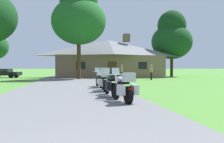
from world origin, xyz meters
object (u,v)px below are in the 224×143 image
Objects in this scene: motorcycle_silver_nearest_to_camera at (124,88)px; motorcycle_yellow_third_in_row at (104,81)px; motorcycle_silver_farthest_in_row at (100,79)px; tree_by_lodge_front at (79,15)px; parked_black_sedan_far_left at (4,73)px; motorcycle_green_second_in_row at (112,84)px; tree_right_of_lodge at (172,37)px; bystander_tan_shirt_near_lodge at (151,71)px; bystander_tan_shirt_beside_signpost at (122,71)px.

motorcycle_yellow_third_in_row is at bearing 83.82° from motorcycle_silver_nearest_to_camera.
motorcycle_silver_farthest_in_row is at bearing 91.01° from motorcycle_yellow_third_in_row.
motorcycle_yellow_third_in_row is 17.10m from tree_by_lodge_front.
tree_by_lodge_front reaches higher than parked_black_sedan_far_left.
motorcycle_green_second_in_row and motorcycle_yellow_third_in_row have the same top height.
motorcycle_silver_nearest_to_camera is 31.07m from tree_right_of_lodge.
bystander_tan_shirt_near_lodge is at bearing 52.28° from motorcycle_silver_farthest_in_row.
motorcycle_silver_nearest_to_camera is 1.23× the size of bystander_tan_shirt_near_lodge.
tree_by_lodge_front is (-1.24, 20.37, 6.77)m from motorcycle_silver_nearest_to_camera.
tree_right_of_lodge is (6.18, 9.75, 5.00)m from bystander_tan_shirt_near_lodge.
motorcycle_yellow_third_in_row reaches higher than parked_black_sedan_far_left.
motorcycle_silver_farthest_in_row is 0.21× the size of tree_right_of_lodge.
motorcycle_green_second_in_row is at bearing -144.99° from parked_black_sedan_far_left.
tree_by_lodge_front is (-1.10, 18.24, 6.77)m from motorcycle_green_second_in_row.
parked_black_sedan_far_left is at bearing -177.46° from tree_right_of_lodge.
motorcycle_silver_farthest_in_row is 12.52m from bystander_tan_shirt_near_lodge.
bystander_tan_shirt_beside_signpost is at bearing 52.92° from bystander_tan_shirt_near_lodge.
motorcycle_silver_nearest_to_camera and motorcycle_yellow_third_in_row have the same top height.
tree_right_of_lodge is (14.05, 7.43, -1.43)m from tree_by_lodge_front.
bystander_tan_shirt_near_lodge is at bearing -120.76° from bystander_tan_shirt_beside_signpost.
bystander_tan_shirt_beside_signpost is 0.17× the size of tree_right_of_lodge.
tree_by_lodge_front is at bearing 87.62° from motorcycle_green_second_in_row.
motorcycle_silver_nearest_to_camera is at bearing 157.47° from bystander_tan_shirt_near_lodge.
motorcycle_silver_farthest_in_row is at bearing 84.20° from motorcycle_green_second_in_row.
parked_black_sedan_far_left is at bearing 69.59° from bystander_tan_shirt_beside_signpost.
bystander_tan_shirt_beside_signpost reaches higher than motorcycle_green_second_in_row.
motorcycle_yellow_third_in_row is 1.24× the size of bystander_tan_shirt_beside_signpost.
motorcycle_silver_nearest_to_camera is 1.00× the size of motorcycle_silver_farthest_in_row.
motorcycle_yellow_third_in_row is at bearing 169.80° from bystander_tan_shirt_beside_signpost.
tree_by_lodge_front is 2.56× the size of parked_black_sedan_far_left.
tree_right_of_lodge is (12.81, 27.80, 5.34)m from motorcycle_silver_nearest_to_camera.
tree_right_of_lodge is (12.99, 23.10, 5.34)m from motorcycle_yellow_third_in_row.
tree_by_lodge_front reaches higher than motorcycle_yellow_third_in_row.
bystander_tan_shirt_near_lodge reaches higher than motorcycle_green_second_in_row.
bystander_tan_shirt_beside_signpost is at bearing 71.17° from motorcycle_silver_nearest_to_camera.
motorcycle_green_second_in_row is 18.36m from bystander_tan_shirt_beside_signpost.
tree_by_lodge_front reaches higher than motorcycle_green_second_in_row.
motorcycle_silver_farthest_in_row is at bearing -139.32° from parked_black_sedan_far_left.
tree_by_lodge_front is 13.47m from parked_black_sedan_far_left.
bystander_tan_shirt_beside_signpost is (3.88, 15.38, 0.34)m from motorcycle_yellow_third_in_row.
motorcycle_green_second_in_row is 1.00× the size of motorcycle_silver_farthest_in_row.
motorcycle_yellow_third_in_row is at bearing -95.62° from motorcycle_silver_farthest_in_row.
tree_right_of_lodge is 2.22× the size of parked_black_sedan_far_left.
parked_black_sedan_far_left is (-11.01, 26.74, 0.03)m from motorcycle_silver_nearest_to_camera.
parked_black_sedan_far_left is at bearing 117.86° from motorcycle_yellow_third_in_row.
bystander_tan_shirt_near_lodge reaches higher than parked_black_sedan_far_left.
motorcycle_silver_nearest_to_camera is 19.23m from bystander_tan_shirt_near_lodge.
motorcycle_yellow_third_in_row is 1.00× the size of motorcycle_silver_farthest_in_row.
motorcycle_green_second_in_row is at bearing -87.51° from motorcycle_yellow_third_in_row.
motorcycle_silver_nearest_to_camera is 20.42m from bystander_tan_shirt_beside_signpost.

